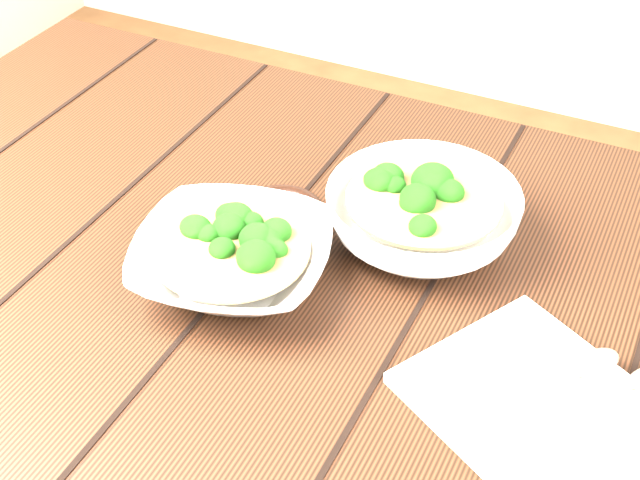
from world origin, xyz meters
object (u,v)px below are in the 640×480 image
table (273,333)px  soup_bowl_back (422,215)px  soup_bowl_front (232,258)px  trivet (281,215)px  napkin (542,409)px

table → soup_bowl_back: 0.23m
soup_bowl_front → soup_bowl_back: 0.22m
trivet → soup_bowl_front: bearing=-90.8°
soup_bowl_back → table: bearing=-144.6°
trivet → soup_bowl_back: bearing=14.9°
table → soup_bowl_front: 0.16m
soup_bowl_back → napkin: 0.27m
soup_bowl_front → soup_bowl_back: size_ratio=0.91×
soup_bowl_front → trivet: bearing=89.2°
napkin → soup_bowl_back: bearing=164.0°
soup_bowl_back → napkin: (0.19, -0.19, -0.03)m
soup_bowl_front → soup_bowl_back: (0.16, 0.15, 0.01)m
soup_bowl_back → trivet: (-0.16, -0.04, -0.02)m
napkin → table: bearing=-166.2°
trivet → napkin: 0.38m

